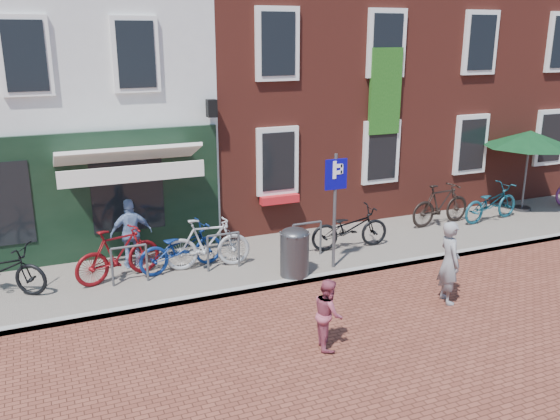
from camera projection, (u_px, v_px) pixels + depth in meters
name	position (u px, v px, depth m)	size (l,w,h in m)	color
ground	(310.00, 283.00, 12.40)	(80.00, 80.00, 0.00)	brown
sidewalk	(320.00, 251.00, 14.08)	(24.00, 3.00, 0.10)	slate
building_stucco	(25.00, 55.00, 15.44)	(8.00, 8.00, 9.00)	silver
building_brick_mid	(272.00, 35.00, 17.90)	(6.00, 8.00, 10.00)	maroon
building_brick_right	(434.00, 35.00, 20.13)	(6.00, 8.00, 10.00)	maroon
litter_bin	(295.00, 249.00, 12.39)	(0.61, 0.61, 1.12)	#3D3C3F
parking_sign	(335.00, 193.00, 12.50)	(0.50, 0.08, 2.54)	#4C4C4F
parasol	(530.00, 136.00, 16.60)	(2.62, 2.62, 2.42)	#4C4C4F
woman	(449.00, 262.00, 11.32)	(0.60, 0.39, 1.64)	gray
boy	(328.00, 313.00, 9.72)	(0.58, 0.45, 1.20)	#9B4254
cafe_person	(131.00, 233.00, 12.80)	(0.90, 0.38, 1.54)	#718AB5
bicycle_0	(0.00, 269.00, 11.54)	(0.67, 1.94, 1.02)	black
bicycle_1	(118.00, 254.00, 12.18)	(0.53, 1.88, 1.13)	#650A0E
bicycle_2	(181.00, 247.00, 12.71)	(0.67, 1.94, 1.02)	navy
bicycle_3	(207.00, 243.00, 12.79)	(0.53, 1.88, 1.13)	#A4A5A7
bicycle_4	(350.00, 228.00, 14.00)	(0.67, 1.94, 1.02)	black
bicycle_5	(441.00, 204.00, 15.72)	(0.53, 1.88, 1.13)	black
bicycle_6	(491.00, 203.00, 16.09)	(0.67, 1.94, 1.02)	#114253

